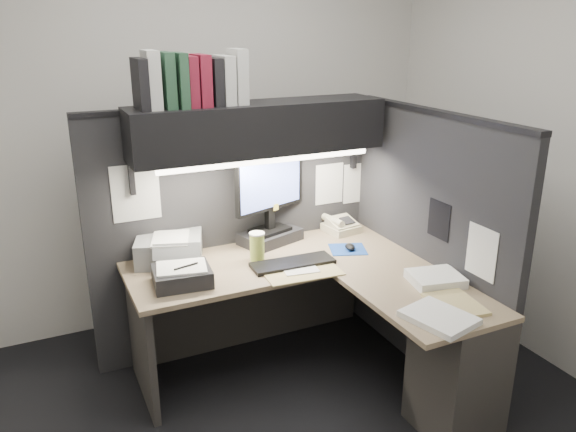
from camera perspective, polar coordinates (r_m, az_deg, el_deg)
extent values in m
plane|color=black|center=(3.33, 0.58, -19.87)|extent=(3.50, 3.50, 0.00)
cube|color=silver|center=(4.07, -8.68, 8.26)|extent=(3.50, 0.04, 2.70)
cube|color=silver|center=(1.59, 25.44, -10.56)|extent=(3.50, 0.04, 2.70)
cube|color=silver|center=(3.78, 25.40, 5.87)|extent=(0.04, 3.00, 2.70)
cube|color=black|center=(3.70, -5.24, -1.53)|extent=(1.90, 0.06, 1.60)
cube|color=black|center=(3.53, 13.82, -3.03)|extent=(0.06, 1.50, 1.60)
cube|color=#806752|center=(3.43, -1.95, -4.63)|extent=(1.70, 0.68, 0.03)
cube|color=#806752|center=(3.10, 13.32, -7.88)|extent=(0.60, 0.85, 0.03)
cube|color=#302D2B|center=(3.84, -3.68, -8.01)|extent=(1.61, 0.02, 0.70)
cube|color=#302D2B|center=(3.40, -14.65, -12.44)|extent=(0.04, 0.61, 0.70)
cube|color=#302D2B|center=(3.19, 16.84, -14.93)|extent=(0.38, 0.40, 0.70)
cube|color=black|center=(3.38, -2.99, 8.92)|extent=(1.55, 0.34, 0.30)
cylinder|color=white|center=(3.29, -2.01, 5.63)|extent=(1.32, 0.04, 0.04)
cube|color=black|center=(3.68, -1.83, -2.10)|extent=(0.45, 0.35, 0.08)
cube|color=black|center=(3.64, -1.85, -0.26)|extent=(0.07, 0.06, 0.13)
cube|color=black|center=(3.56, -1.86, 3.42)|extent=(0.53, 0.21, 0.36)
cube|color=#748DFF|center=(3.54, -1.74, 3.35)|extent=(0.47, 0.16, 0.31)
cube|color=black|center=(3.34, 0.48, -4.81)|extent=(0.50, 0.19, 0.02)
cube|color=navy|center=(3.59, 6.09, -3.38)|extent=(0.28, 0.27, 0.00)
ellipsoid|color=black|center=(3.57, 6.31, -3.12)|extent=(0.09, 0.11, 0.04)
cube|color=beige|center=(3.87, 5.42, -1.02)|extent=(0.23, 0.24, 0.08)
cylinder|color=#D3D254|center=(3.39, -3.15, -3.18)|extent=(0.11, 0.11, 0.16)
cube|color=gray|center=(3.45, -11.96, -3.26)|extent=(0.46, 0.43, 0.15)
cube|color=black|center=(3.15, -10.71, -6.02)|extent=(0.33, 0.29, 0.09)
cube|color=tan|center=(3.26, 1.28, -5.56)|extent=(0.46, 0.32, 0.01)
cube|color=white|center=(3.21, 14.75, -6.17)|extent=(0.32, 0.28, 0.05)
cube|color=white|center=(2.84, 15.09, -9.93)|extent=(0.32, 0.37, 0.03)
cube|color=tan|center=(3.00, 16.61, -8.57)|extent=(0.27, 0.32, 0.02)
cube|color=black|center=(3.15, -14.77, 12.83)|extent=(0.06, 0.22, 0.27)
cube|color=silver|center=(3.17, -13.71, 13.29)|extent=(0.07, 0.22, 0.31)
cube|color=#234730|center=(3.19, -12.26, 13.33)|extent=(0.06, 0.22, 0.30)
cube|color=#234730|center=(3.19, -10.95, 13.37)|extent=(0.05, 0.22, 0.29)
cube|color=maroon|center=(3.22, -9.98, 13.32)|extent=(0.05, 0.22, 0.27)
cube|color=maroon|center=(3.24, -8.83, 13.46)|extent=(0.06, 0.22, 0.28)
cube|color=black|center=(3.26, -7.56, 13.38)|extent=(0.06, 0.22, 0.26)
cube|color=silver|center=(3.29, -6.50, 13.56)|extent=(0.07, 0.22, 0.27)
cube|color=silver|center=(3.32, -5.21, 13.95)|extent=(0.07, 0.22, 0.31)
cube|color=white|center=(3.86, 4.22, 3.28)|extent=(0.21, 0.00, 0.28)
cube|color=white|center=(3.97, 6.99, 3.34)|extent=(0.21, 0.00, 0.28)
cube|color=white|center=(3.41, -15.21, 2.29)|extent=(0.28, 0.00, 0.34)
cube|color=black|center=(3.34, 15.09, -0.39)|extent=(0.00, 0.18, 0.22)
cube|color=white|center=(3.12, 19.07, -3.51)|extent=(0.00, 0.21, 0.28)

